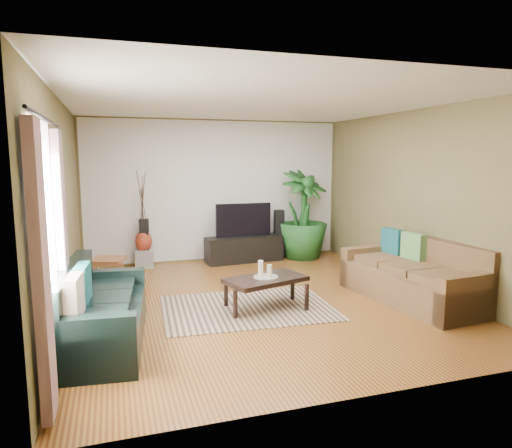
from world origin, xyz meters
name	(u,v)px	position (x,y,z in m)	size (l,w,h in m)	color
floor	(260,300)	(0.00, 0.00, 0.00)	(5.50, 5.50, 0.00)	#945F26
ceiling	(261,102)	(0.00, 0.00, 2.70)	(5.50, 5.50, 0.00)	white
wall_back	(216,191)	(0.00, 2.75, 1.35)	(5.00, 5.00, 0.00)	brown
wall_front	(368,237)	(0.00, -2.75, 1.35)	(5.00, 5.00, 0.00)	brown
wall_left	(62,210)	(-2.50, 0.00, 1.35)	(5.50, 5.50, 0.00)	brown
wall_right	(416,199)	(2.50, 0.00, 1.35)	(5.50, 5.50, 0.00)	brown
backwall_panel	(216,191)	(0.00, 2.74, 1.35)	(4.90, 4.90, 0.00)	white
window_pane	(45,225)	(-2.48, -1.60, 1.40)	(1.80, 1.80, 0.00)	white
curtain_near	(41,273)	(-2.43, -2.35, 1.15)	(0.08, 0.35, 2.20)	gray
curtain_far	(62,238)	(-2.43, -0.85, 1.15)	(0.08, 0.35, 2.20)	gray
curtain_rod	(45,118)	(-2.43, -1.60, 2.30)	(0.03, 0.03, 1.90)	black
sofa_left	(103,305)	(-2.07, -0.92, 0.42)	(1.89, 0.81, 0.85)	black
sofa_right	(412,271)	(2.00, -0.65, 0.42)	(2.09, 0.94, 0.85)	brown
area_rug	(248,308)	(-0.27, -0.28, 0.01)	(2.22, 1.57, 0.01)	tan
coffee_table	(266,293)	(-0.05, -0.37, 0.21)	(1.04, 0.57, 0.42)	black
candle_tray	(266,277)	(-0.05, -0.37, 0.43)	(0.32, 0.32, 0.01)	gray
candle_tall	(261,268)	(-0.11, -0.34, 0.54)	(0.07, 0.07, 0.21)	#EFE2CA
candle_mid	(270,271)	(-0.01, -0.41, 0.52)	(0.07, 0.07, 0.16)	beige
candle_short	(269,270)	(0.02, -0.31, 0.51)	(0.07, 0.07, 0.13)	beige
tv_stand	(244,249)	(0.45, 2.39, 0.24)	(1.47, 0.44, 0.49)	black
television	(243,220)	(0.45, 2.41, 0.81)	(1.07, 0.06, 0.64)	black
speaker_left	(145,243)	(-1.40, 2.50, 0.44)	(0.16, 0.18, 0.88)	black
speaker_right	(279,234)	(1.20, 2.50, 0.48)	(0.17, 0.19, 0.96)	black
potted_plant	(302,214)	(1.64, 2.37, 0.87)	(0.97, 0.97, 1.74)	#1A4F1D
plant_pot	(302,252)	(1.64, 2.37, 0.12)	(0.32, 0.32, 0.25)	black
pedestal	(144,258)	(-1.41, 2.50, 0.16)	(0.33, 0.33, 0.33)	gray
vase	(144,241)	(-1.41, 2.50, 0.47)	(0.30, 0.30, 0.42)	maroon
side_table	(108,274)	(-2.03, 1.15, 0.24)	(0.46, 0.46, 0.49)	brown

